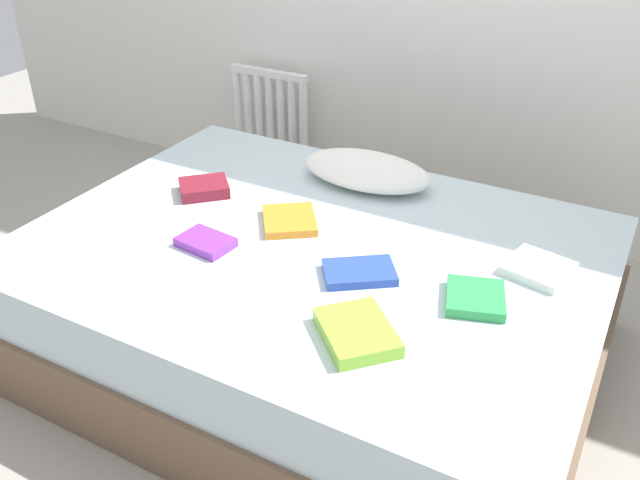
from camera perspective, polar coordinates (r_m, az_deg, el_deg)
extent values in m
plane|color=#9E998E|center=(2.63, -0.53, -9.52)|extent=(8.00, 8.00, 0.00)
cube|color=brown|center=(2.54, -0.55, -7.11)|extent=(2.00, 1.50, 0.28)
cube|color=silver|center=(2.39, -0.57, -2.39)|extent=(1.96, 1.46, 0.22)
cylinder|color=white|center=(3.86, -6.99, 10.93)|extent=(0.04, 0.04, 0.52)
cylinder|color=white|center=(3.82, -6.10, 10.78)|extent=(0.04, 0.04, 0.52)
cylinder|color=white|center=(3.78, -5.20, 10.62)|extent=(0.04, 0.04, 0.52)
cylinder|color=white|center=(3.75, -4.28, 10.45)|extent=(0.04, 0.04, 0.52)
cylinder|color=white|center=(3.71, -3.34, 10.28)|extent=(0.04, 0.04, 0.52)
cylinder|color=white|center=(3.68, -2.38, 10.10)|extent=(0.04, 0.04, 0.52)
cylinder|color=white|center=(3.64, -1.41, 9.92)|extent=(0.04, 0.04, 0.52)
cube|color=white|center=(3.67, -4.43, 14.00)|extent=(0.47, 0.04, 0.04)
cube|color=white|center=(3.84, -4.14, 7.06)|extent=(0.47, 0.04, 0.04)
ellipsoid|color=white|center=(2.72, 3.99, 5.95)|extent=(0.54, 0.30, 0.12)
cube|color=maroon|center=(2.69, -9.87, 4.40)|extent=(0.24, 0.24, 0.05)
cube|color=purple|center=(2.33, -9.74, -0.18)|extent=(0.20, 0.15, 0.03)
cube|color=#2847B7|center=(2.15, 3.38, -2.77)|extent=(0.27, 0.25, 0.03)
cube|color=white|center=(2.27, 18.12, -2.30)|extent=(0.23, 0.22, 0.03)
cube|color=orange|center=(2.44, -2.62, 1.69)|extent=(0.28, 0.28, 0.03)
cube|color=#8CC638|center=(1.89, 3.17, -7.87)|extent=(0.30, 0.30, 0.04)
cube|color=green|center=(2.08, 13.12, -4.85)|extent=(0.22, 0.23, 0.03)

